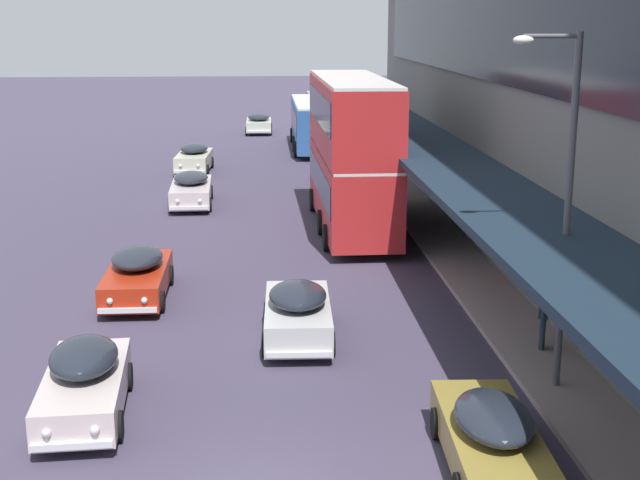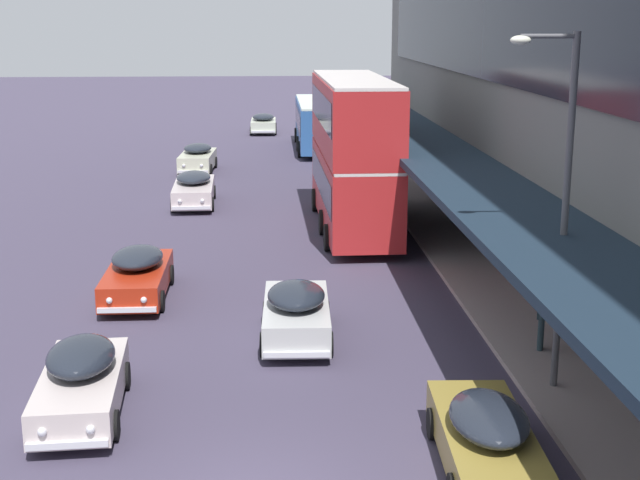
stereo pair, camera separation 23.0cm
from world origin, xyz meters
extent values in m
cube|color=#192736|center=(6.40, 0.00, 3.61)|extent=(3.20, 72.00, 0.24)
cube|color=red|center=(3.77, 20.70, 1.74)|extent=(2.68, 10.84, 2.77)
cube|color=black|center=(3.77, 20.70, 2.07)|extent=(2.71, 9.98, 1.22)
cube|color=silver|center=(3.77, 20.70, 3.17)|extent=(2.58, 10.84, 0.12)
cube|color=red|center=(3.77, 20.70, 4.61)|extent=(2.68, 10.84, 2.77)
cube|color=black|center=(3.77, 20.70, 4.94)|extent=(2.71, 9.98, 1.22)
cube|color=silver|center=(3.77, 20.70, 6.04)|extent=(2.58, 10.84, 0.12)
cube|color=black|center=(3.72, 26.15, 5.74)|extent=(1.30, 0.07, 0.36)
cylinder|color=black|center=(2.44, 24.36, 0.50)|extent=(0.26, 1.00, 1.00)
cylinder|color=black|center=(5.03, 24.38, 0.50)|extent=(0.26, 1.00, 1.00)
cylinder|color=black|center=(2.50, 17.33, 0.50)|extent=(0.26, 1.00, 1.00)
cylinder|color=black|center=(5.09, 17.35, 0.50)|extent=(0.26, 1.00, 1.00)
cylinder|color=black|center=(2.48, 19.87, 0.50)|extent=(0.26, 1.00, 1.00)
cylinder|color=black|center=(5.07, 19.89, 0.50)|extent=(0.26, 1.00, 1.00)
cube|color=#2E5C9F|center=(3.73, 43.43, 1.70)|extent=(2.63, 10.63, 2.70)
cube|color=black|center=(3.73, 43.43, 2.02)|extent=(2.66, 9.78, 1.19)
cube|color=silver|center=(3.73, 43.43, 3.10)|extent=(2.53, 10.63, 0.12)
cube|color=black|center=(3.77, 48.77, 2.80)|extent=(1.27, 0.07, 0.36)
cylinder|color=black|center=(2.49, 47.05, 0.50)|extent=(0.26, 1.00, 1.00)
cylinder|color=black|center=(5.03, 47.02, 0.50)|extent=(0.26, 1.00, 1.00)
cylinder|color=black|center=(2.43, 40.15, 0.50)|extent=(0.26, 1.00, 1.00)
cylinder|color=black|center=(4.97, 40.13, 0.50)|extent=(0.26, 1.00, 1.00)
cylinder|color=black|center=(2.45, 42.64, 0.50)|extent=(0.26, 1.00, 1.00)
cylinder|color=black|center=(4.99, 42.62, 0.50)|extent=(0.26, 1.00, 1.00)
cube|color=#BCBCBB|center=(0.98, 8.06, 0.62)|extent=(1.86, 4.12, 0.81)
ellipsoid|color=#1E232D|center=(0.98, 7.86, 1.30)|extent=(1.59, 2.29, 0.60)
cube|color=silver|center=(1.05, 10.14, 0.37)|extent=(1.63, 0.18, 0.14)
cube|color=silver|center=(0.91, 5.98, 0.37)|extent=(1.63, 0.18, 0.14)
sphere|color=silver|center=(0.58, 10.13, 0.67)|extent=(0.18, 0.18, 0.18)
sphere|color=silver|center=(1.53, 10.09, 0.67)|extent=(0.18, 0.18, 0.18)
cylinder|color=black|center=(0.17, 9.35, 0.32)|extent=(0.16, 0.64, 0.64)
cylinder|color=black|center=(1.88, 9.29, 0.32)|extent=(0.16, 0.64, 0.64)
cylinder|color=black|center=(0.08, 6.83, 0.32)|extent=(0.16, 0.64, 0.64)
cylinder|color=black|center=(1.80, 6.77, 0.32)|extent=(0.16, 0.64, 0.64)
cube|color=beige|center=(-3.83, 3.66, 0.60)|extent=(1.89, 4.30, 0.76)
ellipsoid|color=#1E232D|center=(-3.84, 3.87, 1.27)|extent=(1.58, 2.40, 0.65)
cube|color=silver|center=(-3.70, 1.51, 0.37)|extent=(1.57, 0.21, 0.14)
cube|color=silver|center=(-3.95, 5.82, 0.37)|extent=(1.57, 0.21, 0.14)
sphere|color=silver|center=(-3.25, 1.57, 0.65)|extent=(0.18, 0.18, 0.18)
sphere|color=silver|center=(-4.16, 1.52, 0.65)|extent=(0.18, 0.18, 0.18)
cylinder|color=black|center=(-2.93, 2.41, 0.32)|extent=(0.18, 0.65, 0.64)
cylinder|color=black|center=(-4.57, 2.31, 0.32)|extent=(0.18, 0.65, 0.64)
cylinder|color=black|center=(-3.08, 5.01, 0.32)|extent=(0.18, 0.65, 0.64)
cylinder|color=black|center=(-4.73, 4.92, 0.32)|extent=(0.18, 0.65, 0.64)
cube|color=beige|center=(0.22, 52.30, 0.60)|extent=(1.88, 4.04, 0.77)
ellipsoid|color=#1E232D|center=(0.22, 52.10, 1.22)|extent=(1.63, 2.23, 0.52)
cube|color=silver|center=(0.26, 54.36, 0.37)|extent=(1.73, 0.15, 0.14)
cube|color=silver|center=(0.19, 50.25, 0.37)|extent=(1.73, 0.15, 0.14)
sphere|color=silver|center=(-0.24, 54.34, 0.65)|extent=(0.18, 0.18, 0.18)
sphere|color=silver|center=(0.75, 54.32, 0.65)|extent=(0.18, 0.18, 0.18)
cylinder|color=black|center=(-0.66, 53.56, 0.32)|extent=(0.15, 0.64, 0.64)
cylinder|color=black|center=(1.15, 53.53, 0.32)|extent=(0.15, 0.64, 0.64)
cylinder|color=black|center=(-0.71, 51.07, 0.32)|extent=(0.15, 0.64, 0.64)
cylinder|color=black|center=(1.11, 51.04, 0.32)|extent=(0.15, 0.64, 0.64)
cube|color=olive|center=(4.27, 0.70, 0.57)|extent=(1.84, 4.39, 0.70)
ellipsoid|color=#1E232D|center=(4.26, 0.48, 1.19)|extent=(1.55, 2.44, 0.59)
cube|color=silver|center=(4.38, 2.90, 0.37)|extent=(1.56, 0.19, 0.14)
sphere|color=silver|center=(3.92, 2.89, 0.62)|extent=(0.18, 0.18, 0.18)
sphere|color=silver|center=(4.82, 2.85, 0.62)|extent=(0.18, 0.18, 0.18)
cylinder|color=black|center=(3.52, 2.07, 0.32)|extent=(0.17, 0.65, 0.64)
cylinder|color=black|center=(5.15, 1.99, 0.32)|extent=(0.17, 0.65, 0.64)
cube|color=beige|center=(-3.50, 35.21, 0.64)|extent=(1.95, 4.31, 0.85)
ellipsoid|color=#1E232D|center=(-3.49, 35.42, 1.30)|extent=(1.64, 2.40, 0.51)
cube|color=silver|center=(-3.62, 33.05, 0.37)|extent=(1.64, 0.21, 0.14)
cube|color=silver|center=(-3.39, 37.36, 0.37)|extent=(1.64, 0.21, 0.14)
sphere|color=silver|center=(-3.14, 33.05, 0.69)|extent=(0.18, 0.18, 0.18)
sphere|color=silver|center=(-4.09, 33.10, 0.69)|extent=(0.18, 0.18, 0.18)
cylinder|color=black|center=(-2.71, 33.85, 0.32)|extent=(0.17, 0.65, 0.64)
cylinder|color=black|center=(-4.43, 33.95, 0.32)|extent=(0.17, 0.65, 0.64)
cylinder|color=black|center=(-2.57, 36.47, 0.32)|extent=(0.17, 0.65, 0.64)
cylinder|color=black|center=(-4.29, 36.56, 0.32)|extent=(0.17, 0.65, 0.64)
cube|color=#AA2612|center=(-3.74, 11.99, 0.60)|extent=(1.76, 4.46, 0.75)
ellipsoid|color=#1E232D|center=(-3.74, 12.21, 1.23)|extent=(1.54, 2.46, 0.58)
cube|color=silver|center=(-3.74, 9.71, 0.37)|extent=(1.66, 0.12, 0.14)
cube|color=silver|center=(-3.73, 14.27, 0.37)|extent=(1.66, 0.12, 0.14)
sphere|color=silver|center=(-3.26, 9.74, 0.65)|extent=(0.18, 0.18, 0.18)
sphere|color=silver|center=(-4.22, 9.74, 0.65)|extent=(0.18, 0.18, 0.18)
cylinder|color=black|center=(-2.87, 10.61, 0.32)|extent=(0.14, 0.64, 0.64)
cylinder|color=black|center=(-4.62, 10.61, 0.32)|extent=(0.14, 0.64, 0.64)
cylinder|color=black|center=(-2.86, 13.37, 0.32)|extent=(0.14, 0.64, 0.64)
cylinder|color=black|center=(-4.61, 13.38, 0.32)|extent=(0.14, 0.64, 0.64)
cube|color=beige|center=(-3.04, 25.98, 0.62)|extent=(1.87, 4.73, 0.80)
ellipsoid|color=#1E232D|center=(-3.05, 26.22, 1.25)|extent=(1.61, 2.62, 0.51)
cube|color=silver|center=(-2.98, 23.59, 0.37)|extent=(1.67, 0.16, 0.14)
cube|color=silver|center=(-3.10, 28.38, 0.37)|extent=(1.67, 0.16, 0.14)
sphere|color=silver|center=(-2.50, 23.63, 0.67)|extent=(0.18, 0.18, 0.18)
sphere|color=silver|center=(-3.47, 23.61, 0.67)|extent=(0.18, 0.18, 0.18)
cylinder|color=black|center=(-2.13, 24.55, 0.32)|extent=(0.16, 0.64, 0.64)
cylinder|color=black|center=(-3.89, 24.51, 0.32)|extent=(0.16, 0.64, 0.64)
cylinder|color=black|center=(-2.20, 27.46, 0.32)|extent=(0.16, 0.64, 0.64)
cylinder|color=black|center=(-3.96, 27.41, 0.32)|extent=(0.16, 0.64, 0.64)
cylinder|color=#25373E|center=(7.17, 6.58, 0.57)|extent=(0.16, 0.16, 0.85)
cylinder|color=#25373E|center=(7.12, 6.43, 0.57)|extent=(0.16, 0.16, 0.85)
cube|color=#25373E|center=(7.15, 6.50, 1.35)|extent=(0.36, 0.46, 0.70)
cylinder|color=#25373E|center=(7.23, 6.75, 1.39)|extent=(0.10, 0.10, 0.63)
cylinder|color=#25373E|center=(7.06, 6.26, 1.39)|extent=(0.10, 0.10, 0.63)
sphere|color=tan|center=(7.15, 6.50, 1.81)|extent=(0.22, 0.22, 0.22)
cylinder|color=black|center=(7.15, 6.50, 1.89)|extent=(0.33, 0.33, 0.02)
cylinder|color=black|center=(7.15, 6.50, 1.95)|extent=(0.21, 0.21, 0.12)
cylinder|color=#4C4C51|center=(6.76, 4.23, 4.13)|extent=(0.16, 0.16, 7.95)
cylinder|color=#4C4C51|center=(6.16, 4.23, 8.00)|extent=(1.20, 0.10, 0.10)
ellipsoid|color=silver|center=(5.56, 4.23, 7.92)|extent=(0.44, 0.28, 0.20)
camera|label=1|loc=(-0.06, -14.46, 8.36)|focal=50.00mm
camera|label=2|loc=(0.17, -14.47, 8.36)|focal=50.00mm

